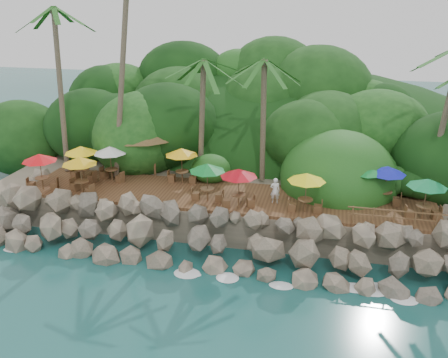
# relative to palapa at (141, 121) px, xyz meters

# --- Properties ---
(ground) EXTENTS (140.00, 140.00, 0.00)m
(ground) POSITION_rel_palapa_xyz_m (6.99, -10.01, -5.79)
(ground) COLOR #19514F
(ground) RESTS_ON ground
(land_base) EXTENTS (32.00, 25.20, 2.10)m
(land_base) POSITION_rel_palapa_xyz_m (6.99, 5.99, -4.74)
(land_base) COLOR gray
(land_base) RESTS_ON ground
(jungle_hill) EXTENTS (44.80, 28.00, 15.40)m
(jungle_hill) POSITION_rel_palapa_xyz_m (6.99, 13.49, -5.79)
(jungle_hill) COLOR #143811
(jungle_hill) RESTS_ON ground
(seawall) EXTENTS (29.00, 4.00, 2.30)m
(seawall) POSITION_rel_palapa_xyz_m (6.99, -8.01, -4.64)
(seawall) COLOR gray
(seawall) RESTS_ON ground
(terrace) EXTENTS (26.00, 5.00, 0.20)m
(terrace) POSITION_rel_palapa_xyz_m (6.99, -4.01, -3.59)
(terrace) COLOR brown
(terrace) RESTS_ON land_base
(jungle_foliage) EXTENTS (44.00, 16.00, 12.00)m
(jungle_foliage) POSITION_rel_palapa_xyz_m (6.99, 4.99, -5.79)
(jungle_foliage) COLOR #143811
(jungle_foliage) RESTS_ON ground
(foam_line) EXTENTS (25.20, 0.80, 0.06)m
(foam_line) POSITION_rel_palapa_xyz_m (6.99, -9.71, -5.76)
(foam_line) COLOR white
(foam_line) RESTS_ON ground
(palms) EXTENTS (32.30, 6.90, 15.36)m
(palms) POSITION_rel_palapa_xyz_m (8.15, -1.32, 6.29)
(palms) COLOR brown
(palms) RESTS_ON ground
(palapa) EXTENTS (5.53, 5.53, 4.60)m
(palapa) POSITION_rel_palapa_xyz_m (0.00, 0.00, 0.00)
(palapa) COLOR brown
(palapa) RESTS_ON ground
(dining_clusters) EXTENTS (25.84, 5.44, 2.42)m
(dining_clusters) POSITION_rel_palapa_xyz_m (6.42, -4.33, -1.48)
(dining_clusters) COLOR brown
(dining_clusters) RESTS_ON terrace
(railing) EXTENTS (8.30, 0.10, 1.00)m
(railing) POSITION_rel_palapa_xyz_m (18.72, -6.36, -2.88)
(railing) COLOR brown
(railing) RESTS_ON terrace
(waiter) EXTENTS (0.65, 0.48, 1.63)m
(waiter) POSITION_rel_palapa_xyz_m (10.29, -4.53, -2.68)
(waiter) COLOR white
(waiter) RESTS_ON terrace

